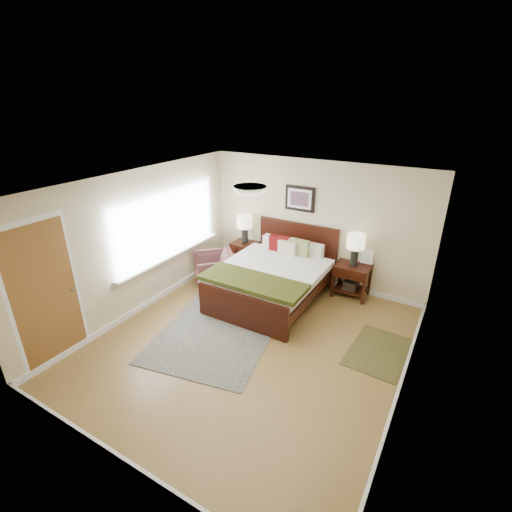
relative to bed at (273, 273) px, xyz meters
name	(u,v)px	position (x,y,z in m)	size (l,w,h in m)	color
floor	(251,343)	(0.35, -1.40, -0.55)	(5.00, 5.00, 0.00)	olive
back_wall	(315,224)	(0.35, 1.10, 0.70)	(4.50, 0.04, 2.50)	#C0B58B
front_wall	(109,375)	(0.35, -3.90, 0.70)	(4.50, 0.04, 2.50)	#C0B58B
left_wall	(139,243)	(-1.90, -1.40, 0.70)	(0.04, 5.00, 2.50)	#C0B58B
right_wall	(415,314)	(2.60, -1.40, 0.70)	(0.04, 5.00, 2.50)	#C0B58B
ceiling	(250,186)	(0.35, -1.40, 1.95)	(4.50, 5.00, 0.02)	white
window	(169,225)	(-1.85, -0.70, 0.82)	(0.11, 2.72, 1.32)	silver
door	(45,296)	(-1.88, -3.15, 0.52)	(0.06, 1.00, 2.18)	silver
ceil_fixture	(250,189)	(0.35, -1.40, 1.91)	(0.44, 0.44, 0.08)	white
bed	(273,273)	(0.00, 0.00, 0.00)	(1.84, 2.24, 1.20)	black
wall_art	(300,199)	(0.00, 1.07, 1.17)	(0.62, 0.05, 0.50)	black
nightstand_left	(244,248)	(-1.16, 0.85, -0.05)	(0.53, 0.47, 0.63)	black
nightstand_right	(352,278)	(1.25, 0.86, -0.17)	(0.65, 0.49, 0.65)	black
lamp_left	(245,224)	(-1.16, 0.87, 0.50)	(0.33, 0.33, 0.61)	black
lamp_right	(356,244)	(1.25, 0.87, 0.52)	(0.33, 0.33, 0.61)	black
armchair	(215,270)	(-1.25, -0.14, -0.20)	(0.75, 0.77, 0.70)	brown
rug_persian	(220,329)	(-0.29, -1.35, -0.55)	(1.77, 2.49, 0.01)	#0B1B3A
rug_navy	(379,351)	(2.15, -0.61, -0.55)	(0.80, 1.20, 0.01)	black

